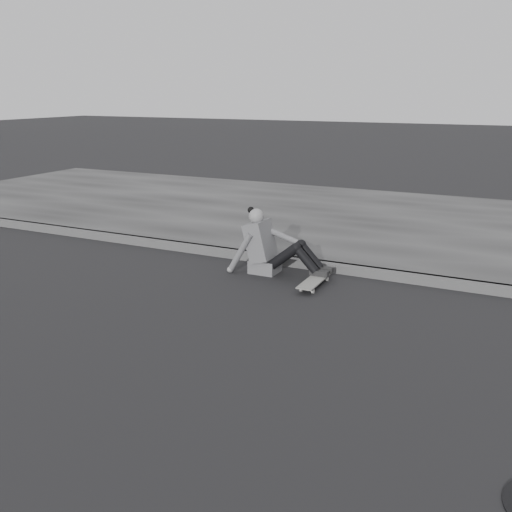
% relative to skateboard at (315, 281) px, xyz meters
% --- Properties ---
extents(ground, '(80.00, 80.00, 0.00)m').
position_rel_skateboard_xyz_m(ground, '(1.93, -1.90, -0.07)').
color(ground, black).
rests_on(ground, ground).
extents(curb, '(24.00, 0.16, 0.12)m').
position_rel_skateboard_xyz_m(curb, '(1.93, 0.68, -0.01)').
color(curb, '#4A4A4A').
rests_on(curb, ground).
extents(sidewalk, '(24.00, 6.00, 0.12)m').
position_rel_skateboard_xyz_m(sidewalk, '(1.93, 3.70, -0.01)').
color(sidewalk, '#373737').
rests_on(sidewalk, ground).
extents(skateboard, '(0.20, 0.78, 0.09)m').
position_rel_skateboard_xyz_m(skateboard, '(0.00, 0.00, 0.00)').
color(skateboard, '#A9A9A3').
rests_on(skateboard, ground).
extents(seated_woman, '(1.38, 0.46, 0.88)m').
position_rel_skateboard_xyz_m(seated_woman, '(-0.73, 0.25, 0.29)').
color(seated_woman, '#59595C').
rests_on(seated_woman, ground).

